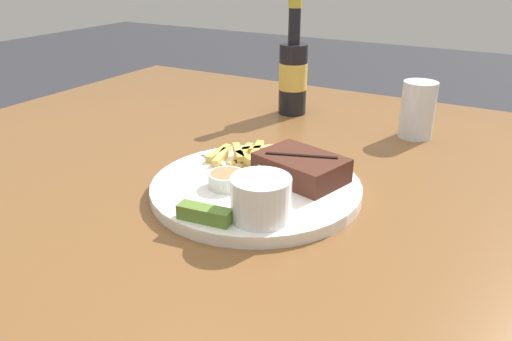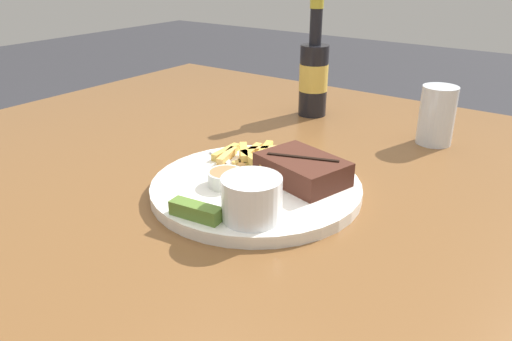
{
  "view_description": "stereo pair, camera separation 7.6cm",
  "coord_description": "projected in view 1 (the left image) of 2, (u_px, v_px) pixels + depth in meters",
  "views": [
    {
      "loc": [
        0.34,
        -0.6,
        1.11
      ],
      "look_at": [
        0.0,
        0.0,
        0.8
      ],
      "focal_mm": 35.0,
      "sensor_mm": 36.0,
      "label": 1
    },
    {
      "loc": [
        0.41,
        -0.56,
        1.11
      ],
      "look_at": [
        0.0,
        0.0,
        0.8
      ],
      "focal_mm": 35.0,
      "sensor_mm": 36.0,
      "label": 2
    }
  ],
  "objects": [
    {
      "name": "dining_table",
      "position": [
        256.0,
        229.0,
        0.8
      ],
      "size": [
        1.51,
        1.32,
        0.76
      ],
      "color": "brown",
      "rests_on": "ground_plane"
    },
    {
      "name": "dinner_plate",
      "position": [
        256.0,
        188.0,
        0.77
      ],
      "size": [
        0.32,
        0.32,
        0.02
      ],
      "color": "white",
      "rests_on": "dining_table"
    },
    {
      "name": "steak_portion",
      "position": [
        301.0,
        167.0,
        0.77
      ],
      "size": [
        0.15,
        0.12,
        0.04
      ],
      "color": "#472319",
      "rests_on": "dinner_plate"
    },
    {
      "name": "fries_pile",
      "position": [
        245.0,
        157.0,
        0.84
      ],
      "size": [
        0.13,
        0.13,
        0.02
      ],
      "color": "gold",
      "rests_on": "dinner_plate"
    },
    {
      "name": "coleslaw_cup",
      "position": [
        261.0,
        196.0,
        0.65
      ],
      "size": [
        0.08,
        0.08,
        0.06
      ],
      "color": "white",
      "rests_on": "dinner_plate"
    },
    {
      "name": "dipping_sauce_cup",
      "position": [
        227.0,
        179.0,
        0.75
      ],
      "size": [
        0.06,
        0.06,
        0.02
      ],
      "color": "silver",
      "rests_on": "dinner_plate"
    },
    {
      "name": "pickle_spear",
      "position": [
        207.0,
        215.0,
        0.65
      ],
      "size": [
        0.08,
        0.03,
        0.02
      ],
      "color": "#567A2D",
      "rests_on": "dinner_plate"
    },
    {
      "name": "fork_utensil",
      "position": [
        224.0,
        164.0,
        0.83
      ],
      "size": [
        0.13,
        0.06,
        0.0
      ],
      "rotation": [
        0.0,
        0.0,
        5.89
      ],
      "color": "#B7B7BC",
      "rests_on": "dinner_plate"
    },
    {
      "name": "beer_bottle",
      "position": [
        293.0,
        74.0,
        1.12
      ],
      "size": [
        0.06,
        0.06,
        0.25
      ],
      "color": "black",
      "rests_on": "dining_table"
    },
    {
      "name": "drinking_glass",
      "position": [
        418.0,
        110.0,
        0.99
      ],
      "size": [
        0.07,
        0.07,
        0.11
      ],
      "color": "silver",
      "rests_on": "dining_table"
    }
  ]
}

